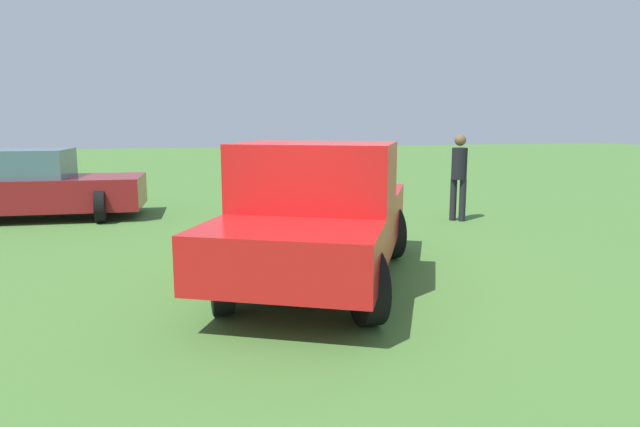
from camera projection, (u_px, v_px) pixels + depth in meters
ground_plane at (331, 287)px, 6.99m from camera, size 80.00×80.00×0.00m
pickup_truck at (318, 212)px, 7.00m from camera, size 4.87×3.71×1.82m
sedan_near at (30, 187)px, 11.77m from camera, size 2.38×4.62×1.50m
person_bystander at (459, 172)px, 11.53m from camera, size 0.45×0.45×1.82m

